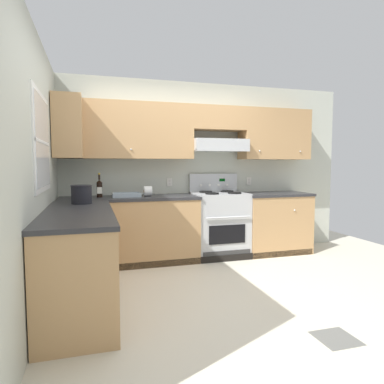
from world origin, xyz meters
name	(u,v)px	position (x,y,z in m)	size (l,w,h in m)	color
ground_plane	(203,291)	(0.00, 0.00, 0.00)	(7.04, 7.04, 0.00)	beige
floor_accent_tile	(336,338)	(0.68, -1.25, 0.00)	(0.30, 0.30, 0.01)	slate
wall_back	(197,155)	(0.40, 1.53, 1.48)	(4.68, 0.57, 2.55)	beige
wall_left	(40,164)	(-1.59, 0.23, 1.34)	(0.47, 4.00, 2.55)	beige
counter_back_run	(186,228)	(0.15, 1.24, 0.45)	(3.60, 0.65, 0.91)	tan
counter_left_run	(80,258)	(-1.24, 0.00, 0.45)	(0.63, 1.91, 0.91)	tan
stove	(220,224)	(0.66, 1.25, 0.48)	(0.76, 0.62, 1.20)	#B7BABC
wine_bottle	(99,188)	(-1.02, 1.27, 1.04)	(0.07, 0.08, 0.32)	black
bowl	(126,196)	(-0.67, 1.23, 0.93)	(0.37, 0.23, 0.06)	#9EADB7
bucket	(82,194)	(-1.23, 0.58, 1.02)	(0.23, 0.23, 0.21)	black
paper_towel_roll	(148,191)	(-0.38, 1.25, 0.98)	(0.11, 0.14, 0.14)	white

